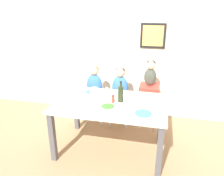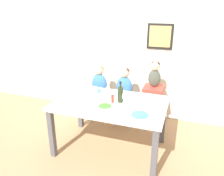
{
  "view_description": "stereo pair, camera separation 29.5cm",
  "coord_description": "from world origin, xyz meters",
  "px_view_note": "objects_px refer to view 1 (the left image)",
  "views": [
    {
      "loc": [
        0.62,
        -2.62,
        1.97
      ],
      "look_at": [
        0.0,
        0.07,
        0.92
      ],
      "focal_mm": 35.0,
      "sensor_mm": 36.0,
      "label": 1
    },
    {
      "loc": [
        0.91,
        -2.54,
        1.97
      ],
      "look_at": [
        0.0,
        0.07,
        0.92
      ],
      "focal_mm": 35.0,
      "sensor_mm": 36.0,
      "label": 2
    }
  ],
  "objects_px": {
    "chair_far_left": "(95,101)",
    "wine_bottle": "(121,94)",
    "chair_far_center": "(120,103)",
    "person_child_left": "(94,81)",
    "person_baby_right": "(151,71)",
    "wine_glass_far": "(107,91)",
    "dinner_plate_back_right": "(147,100)",
    "chair_right_highchair": "(149,96)",
    "person_child_center": "(120,83)",
    "dinner_plate_back_left": "(92,92)",
    "dinner_plate_front_right": "(143,113)",
    "salad_bowl_large": "(108,108)",
    "paper_towel_roll": "(94,96)",
    "dinner_plate_front_left": "(75,105)",
    "wine_glass_near": "(126,96)"
  },
  "relations": [
    {
      "from": "salad_bowl_large",
      "to": "dinner_plate_back_right",
      "type": "xyz_separation_m",
      "value": [
        0.44,
        0.45,
        -0.04
      ]
    },
    {
      "from": "dinner_plate_back_right",
      "to": "person_baby_right",
      "type": "bearing_deg",
      "value": 89.89
    },
    {
      "from": "paper_towel_roll",
      "to": "dinner_plate_front_right",
      "type": "distance_m",
      "value": 0.67
    },
    {
      "from": "wine_bottle",
      "to": "paper_towel_roll",
      "type": "xyz_separation_m",
      "value": [
        -0.32,
        -0.17,
        0.0
      ]
    },
    {
      "from": "wine_glass_far",
      "to": "dinner_plate_back_right",
      "type": "height_order",
      "value": "wine_glass_far"
    },
    {
      "from": "chair_far_left",
      "to": "dinner_plate_front_left",
      "type": "bearing_deg",
      "value": -88.66
    },
    {
      "from": "person_child_center",
      "to": "person_baby_right",
      "type": "xyz_separation_m",
      "value": [
        0.49,
        0.0,
        0.24
      ]
    },
    {
      "from": "wine_bottle",
      "to": "dinner_plate_front_right",
      "type": "bearing_deg",
      "value": -40.84
    },
    {
      "from": "chair_far_center",
      "to": "person_baby_right",
      "type": "xyz_separation_m",
      "value": [
        0.49,
        0.0,
        0.6
      ]
    },
    {
      "from": "wine_glass_far",
      "to": "person_baby_right",
      "type": "bearing_deg",
      "value": 49.44
    },
    {
      "from": "chair_far_left",
      "to": "wine_bottle",
      "type": "relative_size",
      "value": 1.61
    },
    {
      "from": "chair_right_highchair",
      "to": "wine_glass_far",
      "type": "height_order",
      "value": "wine_glass_far"
    },
    {
      "from": "salad_bowl_large",
      "to": "chair_right_highchair",
      "type": "bearing_deg",
      "value": 66.28
    },
    {
      "from": "chair_far_center",
      "to": "dinner_plate_front_right",
      "type": "height_order",
      "value": "dinner_plate_front_right"
    },
    {
      "from": "person_baby_right",
      "to": "wine_glass_near",
      "type": "height_order",
      "value": "person_baby_right"
    },
    {
      "from": "chair_far_center",
      "to": "dinner_plate_front_left",
      "type": "xyz_separation_m",
      "value": [
        -0.43,
        -0.94,
        0.35
      ]
    },
    {
      "from": "person_child_center",
      "to": "dinner_plate_back_left",
      "type": "height_order",
      "value": "person_child_center"
    },
    {
      "from": "chair_far_center",
      "to": "person_baby_right",
      "type": "bearing_deg",
      "value": 0.19
    },
    {
      "from": "person_child_left",
      "to": "wine_glass_near",
      "type": "height_order",
      "value": "person_child_left"
    },
    {
      "from": "person_child_center",
      "to": "wine_bottle",
      "type": "bearing_deg",
      "value": -78.44
    },
    {
      "from": "dinner_plate_back_left",
      "to": "person_baby_right",
      "type": "bearing_deg",
      "value": 28.23
    },
    {
      "from": "dinner_plate_back_right",
      "to": "dinner_plate_front_right",
      "type": "xyz_separation_m",
      "value": [
        -0.01,
        -0.42,
        0.0
      ]
    },
    {
      "from": "chair_far_center",
      "to": "dinner_plate_back_right",
      "type": "relative_size",
      "value": 2.27
    },
    {
      "from": "person_baby_right",
      "to": "chair_right_highchair",
      "type": "bearing_deg",
      "value": -90.0
    },
    {
      "from": "wine_glass_near",
      "to": "dinner_plate_front_left",
      "type": "relative_size",
      "value": 0.82
    },
    {
      "from": "chair_far_left",
      "to": "chair_right_highchair",
      "type": "bearing_deg",
      "value": 0.0
    },
    {
      "from": "chair_far_left",
      "to": "salad_bowl_large",
      "type": "xyz_separation_m",
      "value": [
        0.49,
        -1.01,
        0.39
      ]
    },
    {
      "from": "person_child_left",
      "to": "dinner_plate_back_right",
      "type": "distance_m",
      "value": 1.09
    },
    {
      "from": "chair_right_highchair",
      "to": "dinner_plate_back_right",
      "type": "xyz_separation_m",
      "value": [
        -0.0,
        -0.57,
        0.17
      ]
    },
    {
      "from": "paper_towel_roll",
      "to": "dinner_plate_back_left",
      "type": "xyz_separation_m",
      "value": [
        -0.17,
        0.42,
        -0.11
      ]
    },
    {
      "from": "chair_right_highchair",
      "to": "person_child_center",
      "type": "bearing_deg",
      "value": 179.87
    },
    {
      "from": "chair_far_center",
      "to": "wine_bottle",
      "type": "distance_m",
      "value": 0.84
    },
    {
      "from": "person_child_left",
      "to": "salad_bowl_large",
      "type": "bearing_deg",
      "value": -64.19
    },
    {
      "from": "chair_right_highchair",
      "to": "dinner_plate_front_left",
      "type": "distance_m",
      "value": 1.32
    },
    {
      "from": "person_baby_right",
      "to": "wine_glass_far",
      "type": "height_order",
      "value": "person_baby_right"
    },
    {
      "from": "dinner_plate_back_right",
      "to": "paper_towel_roll",
      "type": "bearing_deg",
      "value": -155.75
    },
    {
      "from": "person_baby_right",
      "to": "salad_bowl_large",
      "type": "xyz_separation_m",
      "value": [
        -0.44,
        -1.01,
        -0.21
      ]
    },
    {
      "from": "wine_bottle",
      "to": "wine_glass_far",
      "type": "distance_m",
      "value": 0.21
    },
    {
      "from": "person_baby_right",
      "to": "paper_towel_roll",
      "type": "height_order",
      "value": "person_baby_right"
    },
    {
      "from": "paper_towel_roll",
      "to": "wine_glass_far",
      "type": "xyz_separation_m",
      "value": [
        0.11,
        0.22,
        0.0
      ]
    },
    {
      "from": "chair_far_left",
      "to": "dinner_plate_back_left",
      "type": "xyz_separation_m",
      "value": [
        0.11,
        -0.44,
        0.35
      ]
    },
    {
      "from": "chair_right_highchair",
      "to": "person_baby_right",
      "type": "bearing_deg",
      "value": 90.0
    },
    {
      "from": "person_baby_right",
      "to": "chair_far_left",
      "type": "bearing_deg",
      "value": -179.9
    },
    {
      "from": "chair_far_left",
      "to": "dinner_plate_front_right",
      "type": "height_order",
      "value": "dinner_plate_front_right"
    },
    {
      "from": "wine_glass_near",
      "to": "chair_right_highchair",
      "type": "bearing_deg",
      "value": 71.07
    },
    {
      "from": "chair_far_center",
      "to": "chair_right_highchair",
      "type": "relative_size",
      "value": 0.62
    },
    {
      "from": "salad_bowl_large",
      "to": "chair_far_left",
      "type": "bearing_deg",
      "value": 115.84
    },
    {
      "from": "chair_far_center",
      "to": "person_child_left",
      "type": "bearing_deg",
      "value": 179.86
    },
    {
      "from": "chair_far_left",
      "to": "person_child_center",
      "type": "distance_m",
      "value": 0.58
    },
    {
      "from": "chair_far_center",
      "to": "person_child_left",
      "type": "height_order",
      "value": "person_child_left"
    }
  ]
}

